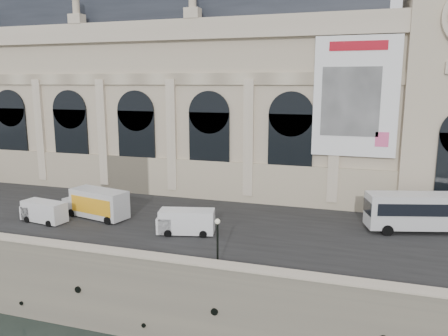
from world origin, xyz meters
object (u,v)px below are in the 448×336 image
(bus_right, at_px, (434,211))
(box_truck, at_px, (96,203))
(van_c, at_px, (183,222))
(lamp_right, at_px, (218,245))
(van_b, at_px, (42,211))

(bus_right, xyz_separation_m, box_truck, (-34.46, -5.82, -0.57))
(van_c, bearing_deg, bus_right, 18.78)
(van_c, height_order, box_truck, box_truck)
(bus_right, distance_m, lamp_right, 22.98)
(van_b, xyz_separation_m, box_truck, (4.61, 3.06, 0.43))
(van_b, bearing_deg, lamp_right, -15.47)
(bus_right, height_order, lamp_right, lamp_right)
(van_c, xyz_separation_m, box_truck, (-11.14, 2.11, 0.34))
(lamp_right, bearing_deg, van_c, 129.87)
(bus_right, bearing_deg, lamp_right, -139.80)
(van_b, bearing_deg, box_truck, 33.59)
(van_b, xyz_separation_m, van_c, (15.75, 0.95, 0.09))
(van_b, distance_m, box_truck, 5.55)
(bus_right, xyz_separation_m, van_b, (-39.07, -8.88, -1.00))
(bus_right, height_order, box_truck, bus_right)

